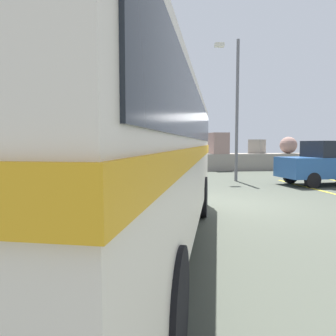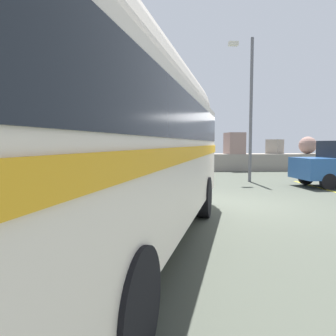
% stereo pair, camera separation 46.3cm
% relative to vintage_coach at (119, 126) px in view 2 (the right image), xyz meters
% --- Properties ---
extents(ground, '(32.00, 26.00, 0.02)m').
position_rel_vintage_coach_xyz_m(ground, '(2.77, 3.48, -2.04)').
color(ground, '#41463C').
extents(breakwater, '(31.36, 2.11, 2.47)m').
position_rel_vintage_coach_xyz_m(breakwater, '(2.90, 15.27, -1.30)').
color(breakwater, gray).
rests_on(breakwater, ground).
extents(vintage_coach, '(4.61, 8.91, 3.70)m').
position_rel_vintage_coach_xyz_m(vintage_coach, '(0.00, 0.00, 0.00)').
color(vintage_coach, black).
rests_on(vintage_coach, ground).
extents(lamp_post, '(1.00, 0.78, 6.48)m').
position_rel_vintage_coach_xyz_m(lamp_post, '(4.85, 9.22, 1.60)').
color(lamp_post, '#5B5B60').
rests_on(lamp_post, ground).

